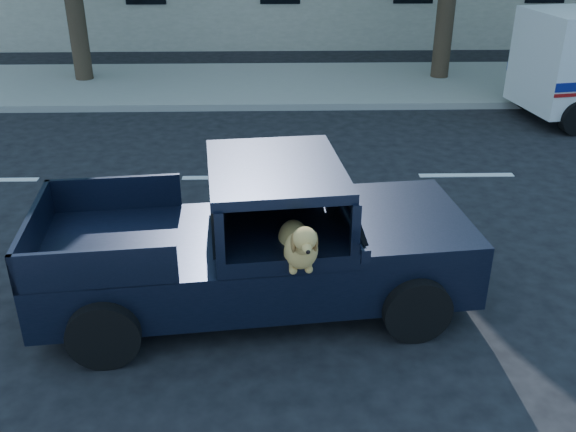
{
  "coord_description": "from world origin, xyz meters",
  "views": [
    {
      "loc": [
        0.72,
        -6.56,
        4.18
      ],
      "look_at": [
        0.87,
        -0.69,
        1.29
      ],
      "focal_mm": 40.0,
      "sensor_mm": 36.0,
      "label": 1
    }
  ],
  "objects": [
    {
      "name": "ground",
      "position": [
        0.0,
        0.0,
        0.0
      ],
      "size": [
        120.0,
        120.0,
        0.0
      ],
      "primitive_type": "plane",
      "color": "black",
      "rests_on": "ground"
    },
    {
      "name": "far_sidewalk",
      "position": [
        0.0,
        9.2,
        0.07
      ],
      "size": [
        60.0,
        4.0,
        0.15
      ],
      "primitive_type": "cube",
      "color": "gray",
      "rests_on": "ground"
    },
    {
      "name": "lane_stripes",
      "position": [
        2.0,
        3.4,
        0.01
      ],
      "size": [
        21.6,
        0.14,
        0.01
      ],
      "primitive_type": null,
      "color": "silver",
      "rests_on": "ground"
    },
    {
      "name": "pickup_truck",
      "position": [
        0.45,
        -0.32,
        0.57
      ],
      "size": [
        4.88,
        2.58,
        1.69
      ],
      "rotation": [
        0.0,
        0.0,
        0.11
      ],
      "color": "black",
      "rests_on": "ground"
    }
  ]
}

